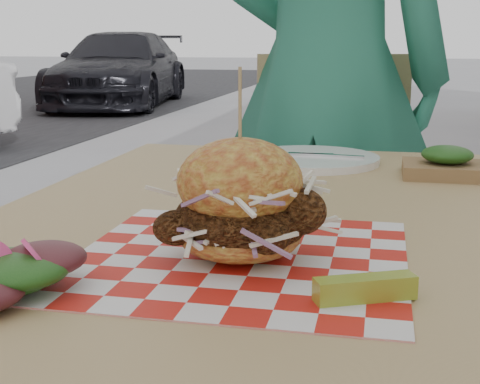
{
  "coord_description": "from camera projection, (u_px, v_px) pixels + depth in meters",
  "views": [
    {
      "loc": [
        0.41,
        -1.17,
        0.98
      ],
      "look_at": [
        0.27,
        -0.48,
        0.82
      ],
      "focal_mm": 50.0,
      "sensor_mm": 36.0,
      "label": 1
    }
  ],
  "objects": [
    {
      "name": "diner",
      "position": [
        325.0,
        76.0,
        1.75
      ],
      "size": [
        0.69,
        0.49,
        1.79
      ],
      "primitive_type": "imported",
      "rotation": [
        0.0,
        0.0,
        3.05
      ],
      "color": "#2B7D62",
      "rests_on": "ground"
    },
    {
      "name": "sandwich",
      "position": [
        240.0,
        206.0,
        0.72
      ],
      "size": [
        0.18,
        0.18,
        0.21
      ],
      "color": "gold",
      "rests_on": "paper_liner"
    },
    {
      "name": "car_dark",
      "position": [
        120.0,
        69.0,
        10.34
      ],
      "size": [
        2.09,
        4.08,
        1.13
      ],
      "primitive_type": "imported",
      "rotation": [
        0.0,
        0.0,
        0.13
      ],
      "color": "black",
      "rests_on": "ground"
    },
    {
      "name": "kraft_tray",
      "position": [
        447.0,
        164.0,
        1.17
      ],
      "size": [
        0.15,
        0.12,
        0.06
      ],
      "color": "olive",
      "rests_on": "patio_table"
    },
    {
      "name": "patio_chair",
      "position": [
        319.0,
        204.0,
        1.81
      ],
      "size": [
        0.51,
        0.52,
        0.95
      ],
      "rotation": [
        0.0,
        0.0,
        0.24
      ],
      "color": "tan",
      "rests_on": "ground"
    },
    {
      "name": "place_setting",
      "position": [
        310.0,
        159.0,
        1.31
      ],
      "size": [
        0.27,
        0.27,
        0.02
      ],
      "color": "white",
      "rests_on": "patio_table"
    },
    {
      "name": "pickle_spear",
      "position": [
        365.0,
        288.0,
        0.61
      ],
      "size": [
        0.1,
        0.06,
        0.02
      ],
      "primitive_type": "cube",
      "rotation": [
        0.0,
        0.0,
        0.44
      ],
      "color": "olive",
      "rests_on": "paper_liner"
    },
    {
      "name": "paper_liner",
      "position": [
        240.0,
        257.0,
        0.74
      ],
      "size": [
        0.36,
        0.36,
        0.0
      ],
      "primitive_type": "cube",
      "color": "red",
      "rests_on": "patio_table"
    },
    {
      "name": "patio_table",
      "position": [
        275.0,
        272.0,
        0.92
      ],
      "size": [
        0.8,
        1.2,
        0.75
      ],
      "color": "tan",
      "rests_on": "ground"
    },
    {
      "name": "side_salad",
      "position": [
        14.0,
        283.0,
        0.62
      ],
      "size": [
        0.13,
        0.14,
        0.05
      ],
      "color": "#3F1419",
      "rests_on": "patio_table"
    }
  ]
}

